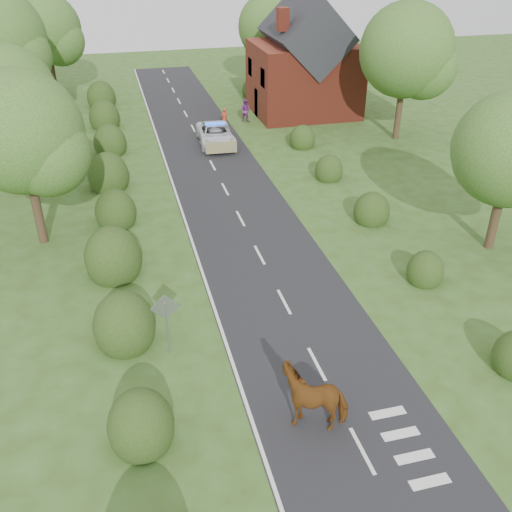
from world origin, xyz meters
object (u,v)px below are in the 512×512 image
object	(u,v)px
pedestrian_red	(224,118)
cow	(314,397)
pedestrian_purple	(245,110)
road_sign	(166,315)
police_van	(216,135)

from	to	relation	value
pedestrian_red	cow	bearing A→B (deg)	61.46
pedestrian_purple	pedestrian_red	bearing A→B (deg)	72.40
road_sign	police_van	xyz separation A→B (m)	(6.01, 22.02, -0.94)
cow	pedestrian_red	world-z (taller)	cow
road_sign	pedestrian_red	world-z (taller)	road_sign
pedestrian_red	pedestrian_purple	size ratio (longest dim) A/B	0.89
road_sign	cow	distance (m)	5.99
cow	police_van	bearing A→B (deg)	-165.80
road_sign	cow	world-z (taller)	road_sign
road_sign	police_van	bearing A→B (deg)	74.74
police_van	pedestrian_purple	world-z (taller)	pedestrian_purple
road_sign	pedestrian_red	distance (m)	26.45
road_sign	pedestrian_purple	world-z (taller)	road_sign
police_van	road_sign	bearing A→B (deg)	-102.59
cow	police_van	xyz separation A→B (m)	(1.98, 26.39, -0.16)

